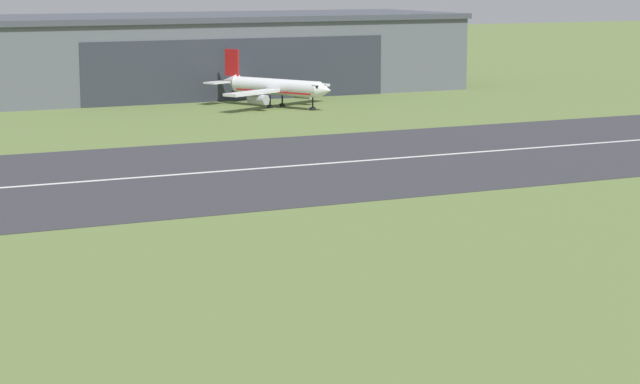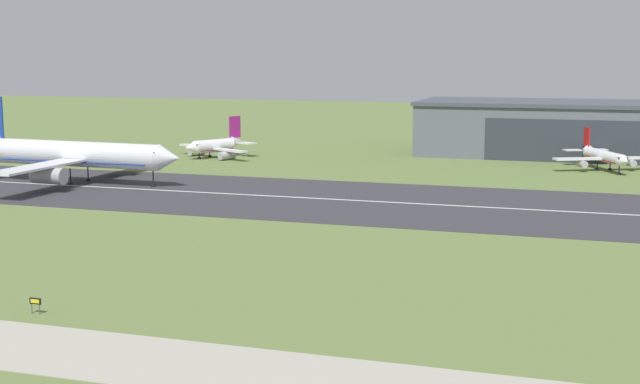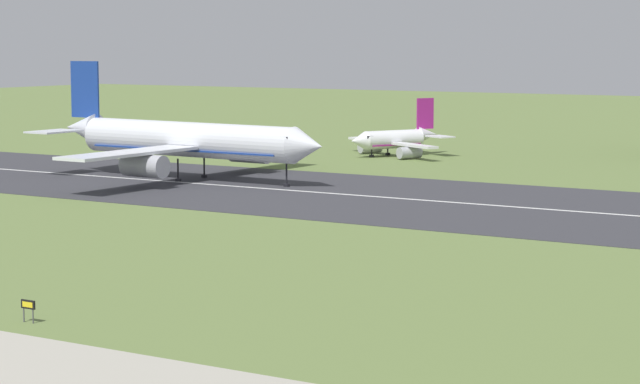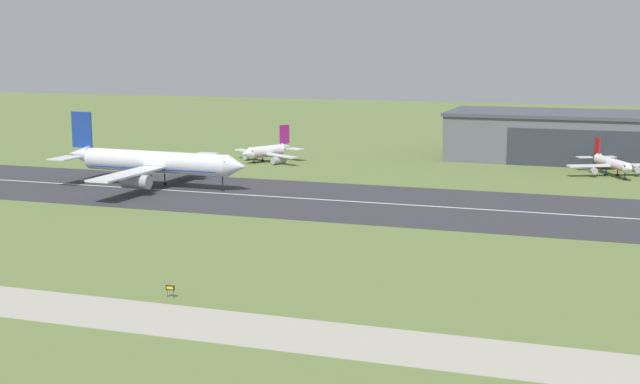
# 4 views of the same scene
# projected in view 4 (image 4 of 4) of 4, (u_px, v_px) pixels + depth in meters

# --- Properties ---
(ground_plane) EXTENTS (722.33, 722.33, 0.00)m
(ground_plane) POSITION_uv_depth(u_px,v_px,m) (430.00, 284.00, 118.99)
(ground_plane) COLOR olive
(runway_strip) EXTENTS (482.33, 42.85, 0.06)m
(runway_strip) POSITION_uv_depth(u_px,v_px,m) (492.00, 210.00, 170.74)
(runway_strip) COLOR #333338
(runway_strip) RESTS_ON ground_plane
(runway_centreline) EXTENTS (434.10, 0.70, 0.01)m
(runway_centreline) POSITION_uv_depth(u_px,v_px,m) (492.00, 210.00, 170.73)
(runway_centreline) COLOR silver
(runway_centreline) RESTS_ON runway_strip
(taxiway_road) EXTENTS (361.75, 11.03, 0.05)m
(taxiway_road) POSITION_uv_depth(u_px,v_px,m) (378.00, 344.00, 95.14)
(taxiway_road) COLOR #A8A393
(taxiway_road) RESTS_ON ground_plane
(hangar_building) EXTENTS (86.47, 30.53, 13.11)m
(hangar_building) POSITION_uv_depth(u_px,v_px,m) (611.00, 138.00, 238.42)
(hangar_building) COLOR slate
(hangar_building) RESTS_ON ground_plane
(airplane_landing) EXTENTS (44.90, 48.90, 16.22)m
(airplane_landing) POSITION_uv_depth(u_px,v_px,m) (155.00, 163.00, 197.66)
(airplane_landing) COLOR silver
(airplane_landing) RESTS_ON ground_plane
(airplane_parked_west) EXTENTS (22.29, 18.22, 9.57)m
(airplane_parked_west) POSITION_uv_depth(u_px,v_px,m) (267.00, 152.00, 239.27)
(airplane_parked_west) COLOR white
(airplane_parked_west) RESTS_ON ground_plane
(airplane_parked_centre) EXTENTS (21.16, 21.22, 8.39)m
(airplane_parked_centre) POSITION_uv_depth(u_px,v_px,m) (612.00, 164.00, 214.03)
(airplane_parked_centre) COLOR white
(airplane_parked_centre) RESTS_ON ground_plane
(runway_sign) EXTENTS (1.22, 0.13, 1.57)m
(runway_sign) POSITION_uv_depth(u_px,v_px,m) (170.00, 289.00, 112.40)
(runway_sign) COLOR #4C4C51
(runway_sign) RESTS_ON ground_plane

